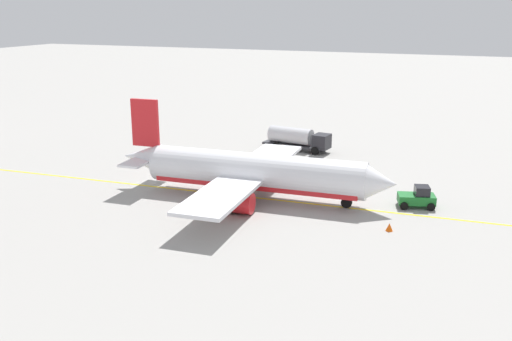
{
  "coord_description": "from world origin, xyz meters",
  "views": [
    {
      "loc": [
        21.61,
        -53.5,
        19.48
      ],
      "look_at": [
        0.0,
        0.0,
        3.0
      ],
      "focal_mm": 40.44,
      "sensor_mm": 36.0,
      "label": 1
    }
  ],
  "objects": [
    {
      "name": "taxi_line_marking",
      "position": [
        0.0,
        0.0,
        0.01
      ],
      "size": [
        87.88,
        5.03,
        0.01
      ],
      "primitive_type": "cube",
      "rotation": [
        0.0,
        0.0,
        0.05
      ],
      "color": "yellow",
      "rests_on": "ground"
    },
    {
      "name": "airplane",
      "position": [
        -0.46,
        -0.02,
        2.73
      ],
      "size": [
        30.22,
        27.11,
        9.83
      ],
      "color": "white",
      "rests_on": "ground"
    },
    {
      "name": "fuel_tanker",
      "position": [
        -2.49,
        21.64,
        1.72
      ],
      "size": [
        9.9,
        3.86,
        3.15
      ],
      "color": "#2D2D33",
      "rests_on": "ground"
    },
    {
      "name": "refueling_worker",
      "position": [
        -3.12,
        17.2,
        0.82
      ],
      "size": [
        0.5,
        0.6,
        1.71
      ],
      "color": "navy",
      "rests_on": "ground"
    },
    {
      "name": "safety_cone_wingtip",
      "position": [
        10.73,
        6.79,
        0.31
      ],
      "size": [
        0.56,
        0.56,
        0.63
      ],
      "primitive_type": "cone",
      "color": "#F2590F",
      "rests_on": "ground"
    },
    {
      "name": "safety_cone_nose",
      "position": [
        14.62,
        -4.15,
        0.37
      ],
      "size": [
        0.66,
        0.66,
        0.73
      ],
      "primitive_type": "cone",
      "color": "#F2590F",
      "rests_on": "ground"
    },
    {
      "name": "pushback_tug",
      "position": [
        16.12,
        3.41,
        1.01
      ],
      "size": [
        4.01,
        3.14,
        2.2
      ],
      "color": "#196B28",
      "rests_on": "ground"
    },
    {
      "name": "ground_plane",
      "position": [
        0.0,
        0.0,
        0.0
      ],
      "size": [
        400.0,
        400.0,
        0.0
      ],
      "primitive_type": "plane",
      "color": "#9E9B96"
    }
  ]
}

